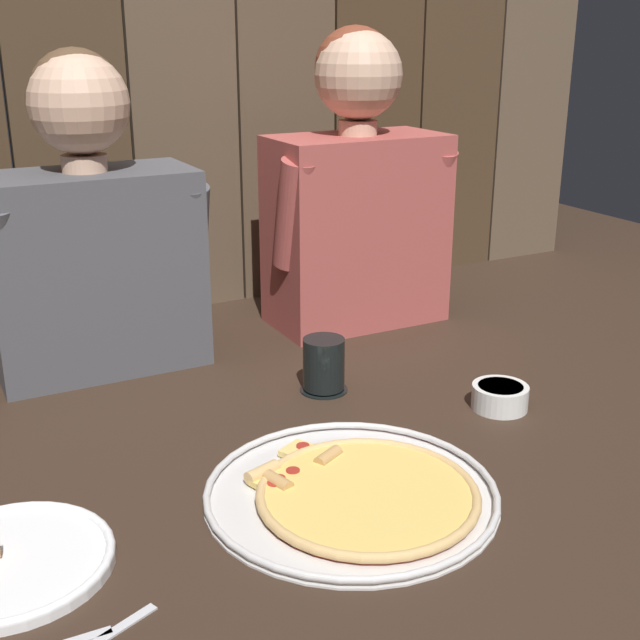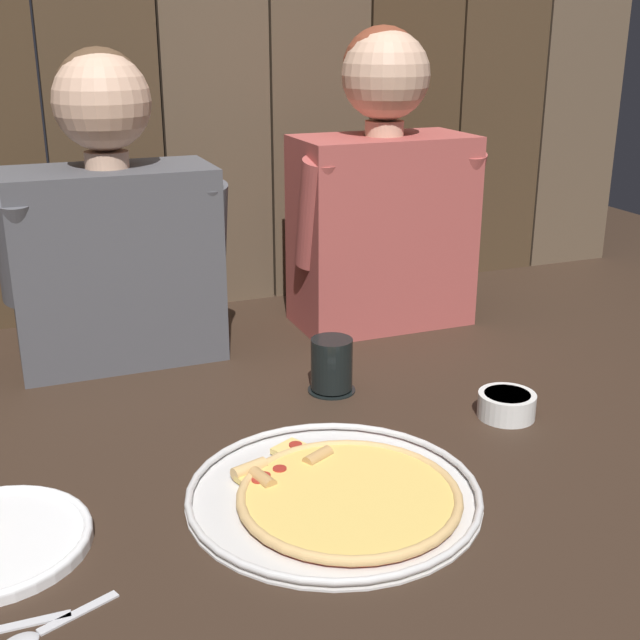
{
  "view_description": "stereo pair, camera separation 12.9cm",
  "coord_description": "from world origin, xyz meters",
  "px_view_note": "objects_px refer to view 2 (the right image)",
  "views": [
    {
      "loc": [
        -0.6,
        -0.98,
        0.61
      ],
      "look_at": [
        -0.03,
        0.1,
        0.18
      ],
      "focal_mm": 46.54,
      "sensor_mm": 36.0,
      "label": 1
    },
    {
      "loc": [
        -0.48,
        -1.04,
        0.61
      ],
      "look_at": [
        -0.03,
        0.1,
        0.18
      ],
      "focal_mm": 46.54,
      "sensor_mm": 36.0,
      "label": 2
    }
  ],
  "objects_px": {
    "pizza_tray": "(339,494)",
    "drinking_glass": "(332,366)",
    "dipping_bowl": "(507,404)",
    "diner_left": "(112,225)",
    "diner_right": "(383,193)"
  },
  "relations": [
    {
      "from": "dipping_bowl",
      "to": "drinking_glass",
      "type": "bearing_deg",
      "value": 138.44
    },
    {
      "from": "pizza_tray",
      "to": "diner_left",
      "type": "relative_size",
      "value": 0.7
    },
    {
      "from": "pizza_tray",
      "to": "drinking_glass",
      "type": "height_order",
      "value": "drinking_glass"
    },
    {
      "from": "pizza_tray",
      "to": "drinking_glass",
      "type": "xyz_separation_m",
      "value": [
        0.13,
        0.34,
        0.04
      ]
    },
    {
      "from": "pizza_tray",
      "to": "drinking_glass",
      "type": "bearing_deg",
      "value": 69.08
    },
    {
      "from": "drinking_glass",
      "to": "diner_left",
      "type": "relative_size",
      "value": 0.17
    },
    {
      "from": "drinking_glass",
      "to": "diner_left",
      "type": "xyz_separation_m",
      "value": [
        -0.32,
        0.31,
        0.22
      ]
    },
    {
      "from": "drinking_glass",
      "to": "dipping_bowl",
      "type": "relative_size",
      "value": 1.03
    },
    {
      "from": "drinking_glass",
      "to": "diner_right",
      "type": "bearing_deg",
      "value": 51.69
    },
    {
      "from": "drinking_glass",
      "to": "pizza_tray",
      "type": "bearing_deg",
      "value": -110.92
    },
    {
      "from": "pizza_tray",
      "to": "diner_right",
      "type": "height_order",
      "value": "diner_right"
    },
    {
      "from": "pizza_tray",
      "to": "diner_right",
      "type": "xyz_separation_m",
      "value": [
        0.37,
        0.65,
        0.28
      ]
    },
    {
      "from": "dipping_bowl",
      "to": "diner_right",
      "type": "xyz_separation_m",
      "value": [
        0.01,
        0.51,
        0.26
      ]
    },
    {
      "from": "diner_left",
      "to": "diner_right",
      "type": "xyz_separation_m",
      "value": [
        0.56,
        -0.0,
        0.02
      ]
    },
    {
      "from": "dipping_bowl",
      "to": "diner_left",
      "type": "distance_m",
      "value": 0.79
    }
  ]
}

